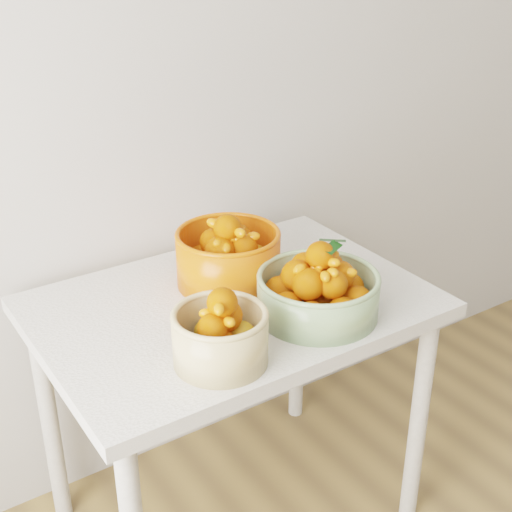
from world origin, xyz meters
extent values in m
cube|color=beige|center=(0.00, 2.00, 1.35)|extent=(4.00, 0.04, 2.70)
cube|color=silver|center=(-0.21, 1.60, 0.73)|extent=(1.00, 0.70, 0.04)
cylinder|color=silver|center=(0.23, 1.31, 0.35)|extent=(0.05, 0.05, 0.71)
cylinder|color=silver|center=(-0.65, 1.89, 0.35)|extent=(0.05, 0.05, 0.71)
cylinder|color=silver|center=(0.23, 1.89, 0.35)|extent=(0.05, 0.05, 0.71)
cylinder|color=#D1B57D|center=(-0.38, 1.38, 0.81)|extent=(0.25, 0.25, 0.12)
torus|color=#D1B57D|center=(-0.38, 1.38, 0.87)|extent=(0.25, 0.25, 0.02)
sphere|color=#D1660C|center=(-0.32, 1.38, 0.80)|extent=(0.07, 0.07, 0.07)
sphere|color=#D1660C|center=(-0.38, 1.43, 0.80)|extent=(0.07, 0.07, 0.07)
sphere|color=#D1660C|center=(-0.43, 1.37, 0.80)|extent=(0.08, 0.08, 0.08)
sphere|color=#E9560A|center=(-0.38, 1.32, 0.80)|extent=(0.07, 0.07, 0.07)
sphere|color=#E9560A|center=(-0.38, 1.38, 0.80)|extent=(0.07, 0.07, 0.07)
sphere|color=#E9560A|center=(-0.35, 1.39, 0.85)|extent=(0.07, 0.07, 0.07)
sphere|color=#E9560A|center=(-0.41, 1.36, 0.85)|extent=(0.07, 0.07, 0.07)
sphere|color=#E9560A|center=(-0.37, 1.38, 0.90)|extent=(0.07, 0.07, 0.07)
ellipsoid|color=orange|center=(-0.38, 1.38, 0.89)|extent=(0.03, 0.04, 0.03)
ellipsoid|color=orange|center=(-0.37, 1.37, 0.91)|extent=(0.04, 0.04, 0.04)
ellipsoid|color=orange|center=(-0.38, 1.38, 0.87)|extent=(0.03, 0.05, 0.04)
ellipsoid|color=orange|center=(-0.34, 1.40, 0.90)|extent=(0.04, 0.04, 0.03)
ellipsoid|color=orange|center=(-0.40, 1.34, 0.91)|extent=(0.04, 0.04, 0.03)
ellipsoid|color=orange|center=(-0.40, 1.39, 0.88)|extent=(0.05, 0.04, 0.03)
ellipsoid|color=orange|center=(-0.38, 1.34, 0.87)|extent=(0.03, 0.04, 0.03)
cylinder|color=#8FAF7B|center=(-0.07, 1.42, 0.80)|extent=(0.38, 0.38, 0.11)
torus|color=#8FAF7B|center=(-0.07, 1.42, 0.86)|extent=(0.38, 0.38, 0.01)
sphere|color=#E9560A|center=(0.03, 1.42, 0.80)|extent=(0.08, 0.08, 0.08)
sphere|color=#E9560A|center=(0.00, 1.49, 0.80)|extent=(0.07, 0.07, 0.07)
sphere|color=#E9560A|center=(-0.07, 1.52, 0.80)|extent=(0.08, 0.08, 0.08)
sphere|color=#E9560A|center=(-0.13, 1.49, 0.80)|extent=(0.08, 0.08, 0.08)
sphere|color=#E9560A|center=(-0.17, 1.42, 0.80)|extent=(0.08, 0.08, 0.08)
sphere|color=#E9560A|center=(-0.14, 1.36, 0.80)|extent=(0.07, 0.07, 0.07)
sphere|color=#E9560A|center=(-0.07, 1.32, 0.80)|extent=(0.08, 0.08, 0.08)
sphere|color=#E9560A|center=(0.00, 1.35, 0.80)|extent=(0.08, 0.08, 0.08)
sphere|color=#E9560A|center=(-0.07, 1.42, 0.80)|extent=(0.07, 0.07, 0.07)
sphere|color=#E9560A|center=(-0.02, 1.44, 0.86)|extent=(0.08, 0.08, 0.08)
sphere|color=#E9560A|center=(-0.07, 1.48, 0.86)|extent=(0.08, 0.08, 0.08)
sphere|color=#E9560A|center=(-0.11, 1.45, 0.86)|extent=(0.08, 0.08, 0.08)
sphere|color=#E9560A|center=(-0.12, 1.40, 0.86)|extent=(0.08, 0.08, 0.08)
sphere|color=#E9560A|center=(-0.07, 1.37, 0.86)|extent=(0.07, 0.07, 0.07)
sphere|color=#E9560A|center=(-0.02, 1.39, 0.86)|extent=(0.07, 0.07, 0.07)
sphere|color=#E9560A|center=(-0.06, 1.43, 0.91)|extent=(0.07, 0.07, 0.07)
ellipsoid|color=orange|center=(-0.13, 1.42, 0.89)|extent=(0.04, 0.03, 0.04)
ellipsoid|color=orange|center=(-0.03, 1.42, 0.91)|extent=(0.04, 0.03, 0.04)
ellipsoid|color=orange|center=(-0.10, 1.36, 0.89)|extent=(0.04, 0.04, 0.03)
ellipsoid|color=orange|center=(-0.06, 1.38, 0.91)|extent=(0.04, 0.05, 0.03)
ellipsoid|color=orange|center=(-0.07, 1.43, 0.90)|extent=(0.04, 0.04, 0.03)
ellipsoid|color=orange|center=(-0.04, 1.42, 0.91)|extent=(0.04, 0.03, 0.03)
ellipsoid|color=orange|center=(-0.06, 1.46, 0.88)|extent=(0.03, 0.04, 0.04)
ellipsoid|color=orange|center=(-0.02, 1.37, 0.88)|extent=(0.05, 0.04, 0.03)
ellipsoid|color=orange|center=(-0.09, 1.40, 0.88)|extent=(0.04, 0.05, 0.03)
ellipsoid|color=orange|center=(-0.08, 1.42, 0.88)|extent=(0.04, 0.03, 0.03)
ellipsoid|color=orange|center=(-0.07, 1.36, 0.90)|extent=(0.03, 0.04, 0.04)
ellipsoid|color=orange|center=(-0.06, 1.47, 0.89)|extent=(0.03, 0.04, 0.03)
ellipsoid|color=orange|center=(-0.10, 1.44, 0.88)|extent=(0.05, 0.05, 0.03)
ellipsoid|color=orange|center=(-0.08, 1.42, 0.89)|extent=(0.04, 0.03, 0.04)
ellipsoid|color=orange|center=(-0.07, 1.47, 0.88)|extent=(0.03, 0.04, 0.03)
ellipsoid|color=orange|center=(-0.06, 1.42, 0.90)|extent=(0.05, 0.04, 0.03)
ellipsoid|color=orange|center=(-0.08, 1.41, 0.89)|extent=(0.05, 0.04, 0.03)
cylinder|color=#EB5210|center=(-0.17, 1.69, 0.82)|extent=(0.30, 0.30, 0.15)
torus|color=#EB5210|center=(-0.17, 1.69, 0.90)|extent=(0.30, 0.30, 0.01)
sphere|color=#D1660C|center=(-0.08, 1.69, 0.80)|extent=(0.08, 0.08, 0.08)
sphere|color=#D1660C|center=(-0.13, 1.76, 0.80)|extent=(0.07, 0.07, 0.07)
sphere|color=#E9560A|center=(-0.21, 1.76, 0.80)|extent=(0.08, 0.08, 0.08)
sphere|color=#E9560A|center=(-0.25, 1.69, 0.80)|extent=(0.08, 0.08, 0.08)
sphere|color=#E9560A|center=(-0.21, 1.62, 0.80)|extent=(0.08, 0.08, 0.08)
sphere|color=#E9560A|center=(-0.12, 1.62, 0.80)|extent=(0.08, 0.08, 0.08)
sphere|color=#E9560A|center=(-0.17, 1.69, 0.80)|extent=(0.08, 0.08, 0.08)
sphere|color=#E9560A|center=(-0.13, 1.71, 0.86)|extent=(0.08, 0.08, 0.08)
sphere|color=#E9560A|center=(-0.19, 1.73, 0.86)|extent=(0.07, 0.07, 0.07)
sphere|color=#E9560A|center=(-0.21, 1.67, 0.86)|extent=(0.08, 0.08, 0.08)
sphere|color=#E9560A|center=(-0.14, 1.65, 0.86)|extent=(0.08, 0.08, 0.08)
sphere|color=#E9560A|center=(-0.17, 1.68, 0.92)|extent=(0.08, 0.08, 0.08)
ellipsoid|color=orange|center=(-0.20, 1.64, 0.88)|extent=(0.05, 0.05, 0.04)
ellipsoid|color=orange|center=(-0.17, 1.67, 0.90)|extent=(0.04, 0.05, 0.04)
ellipsoid|color=orange|center=(-0.15, 1.70, 0.91)|extent=(0.05, 0.05, 0.04)
ellipsoid|color=orange|center=(-0.15, 1.68, 0.91)|extent=(0.05, 0.05, 0.03)
ellipsoid|color=orange|center=(-0.16, 1.63, 0.92)|extent=(0.03, 0.04, 0.03)
ellipsoid|color=orange|center=(-0.12, 1.64, 0.89)|extent=(0.05, 0.05, 0.04)
ellipsoid|color=orange|center=(-0.18, 1.71, 0.88)|extent=(0.05, 0.05, 0.04)
ellipsoid|color=orange|center=(-0.22, 1.66, 0.89)|extent=(0.05, 0.05, 0.04)
ellipsoid|color=orange|center=(-0.19, 1.72, 0.92)|extent=(0.05, 0.05, 0.04)
ellipsoid|color=orange|center=(-0.15, 1.71, 0.88)|extent=(0.05, 0.05, 0.03)
ellipsoid|color=orange|center=(-0.16, 1.66, 0.89)|extent=(0.04, 0.05, 0.04)
camera|label=1|loc=(-1.05, 0.22, 1.67)|focal=50.00mm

